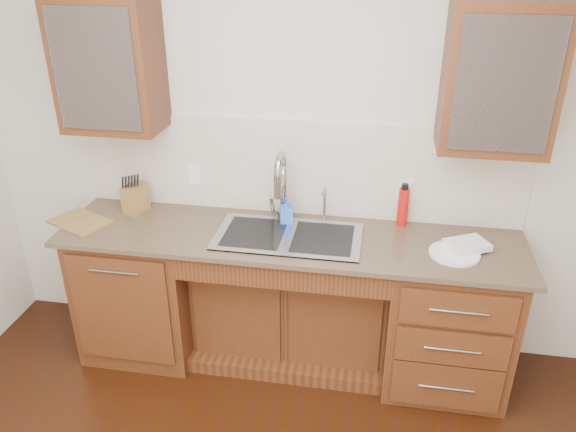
% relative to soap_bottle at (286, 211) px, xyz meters
% --- Properties ---
extents(wall_back, '(4.00, 0.10, 2.70)m').
position_rel_soap_bottle_xyz_m(wall_back, '(0.04, 0.22, 0.36)').
color(wall_back, beige).
rests_on(wall_back, ground).
extents(base_cabinet_left, '(0.70, 0.62, 0.88)m').
position_rel_soap_bottle_xyz_m(base_cabinet_left, '(-0.91, -0.14, -0.55)').
color(base_cabinet_left, '#593014').
rests_on(base_cabinet_left, ground).
extents(base_cabinet_center, '(1.20, 0.44, 0.70)m').
position_rel_soap_bottle_xyz_m(base_cabinet_center, '(0.04, -0.05, -0.64)').
color(base_cabinet_center, '#593014').
rests_on(base_cabinet_center, ground).
extents(base_cabinet_right, '(0.70, 0.62, 0.88)m').
position_rel_soap_bottle_xyz_m(base_cabinet_right, '(0.99, -0.14, -0.55)').
color(base_cabinet_right, '#593014').
rests_on(base_cabinet_right, ground).
extents(countertop, '(2.70, 0.65, 0.03)m').
position_rel_soap_bottle_xyz_m(countertop, '(0.04, -0.16, -0.10)').
color(countertop, '#84705B').
rests_on(countertop, base_cabinet_left).
extents(backsplash, '(2.70, 0.02, 0.59)m').
position_rel_soap_bottle_xyz_m(backsplash, '(0.04, 0.16, 0.21)').
color(backsplash, beige).
rests_on(backsplash, wall_back).
extents(sink, '(0.84, 0.46, 0.19)m').
position_rel_soap_bottle_xyz_m(sink, '(0.04, -0.17, -0.17)').
color(sink, '#9E9EA5').
rests_on(sink, countertop).
extents(faucet, '(0.04, 0.04, 0.40)m').
position_rel_soap_bottle_xyz_m(faucet, '(-0.03, 0.06, 0.12)').
color(faucet, '#999993').
rests_on(faucet, countertop).
extents(filter_tap, '(0.02, 0.02, 0.24)m').
position_rel_soap_bottle_xyz_m(filter_tap, '(0.22, 0.07, 0.04)').
color(filter_tap, '#999993').
rests_on(filter_tap, countertop).
extents(upper_cabinet_left, '(0.55, 0.34, 0.75)m').
position_rel_soap_bottle_xyz_m(upper_cabinet_left, '(-1.01, -0.00, 0.83)').
color(upper_cabinet_left, '#593014').
rests_on(upper_cabinet_left, wall_back).
extents(upper_cabinet_right, '(0.55, 0.34, 0.75)m').
position_rel_soap_bottle_xyz_m(upper_cabinet_right, '(1.09, -0.00, 0.83)').
color(upper_cabinet_right, '#593014').
rests_on(upper_cabinet_right, wall_back).
extents(outlet_left, '(0.08, 0.01, 0.12)m').
position_rel_soap_bottle_xyz_m(outlet_left, '(-0.61, 0.14, 0.13)').
color(outlet_left, white).
rests_on(outlet_left, backsplash).
extents(outlet_right, '(0.08, 0.01, 0.12)m').
position_rel_soap_bottle_xyz_m(outlet_right, '(0.69, 0.14, 0.13)').
color(outlet_right, white).
rests_on(outlet_right, backsplash).
extents(soap_bottle, '(0.09, 0.09, 0.16)m').
position_rel_soap_bottle_xyz_m(soap_bottle, '(0.00, 0.00, 0.00)').
color(soap_bottle, blue).
rests_on(soap_bottle, countertop).
extents(water_bottle, '(0.07, 0.07, 0.23)m').
position_rel_soap_bottle_xyz_m(water_bottle, '(0.69, 0.10, 0.04)').
color(water_bottle, red).
rests_on(water_bottle, countertop).
extents(plate, '(0.35, 0.35, 0.02)m').
position_rel_soap_bottle_xyz_m(plate, '(0.97, -0.22, -0.07)').
color(plate, white).
rests_on(plate, countertop).
extents(dish_towel, '(0.27, 0.25, 0.04)m').
position_rel_soap_bottle_xyz_m(dish_towel, '(1.04, -0.15, -0.05)').
color(dish_towel, '#EEF2C7').
rests_on(dish_towel, plate).
extents(knife_block, '(0.14, 0.18, 0.18)m').
position_rel_soap_bottle_xyz_m(knife_block, '(-0.96, 0.00, 0.01)').
color(knife_block, '#9D6B40').
rests_on(knife_block, countertop).
extents(cutting_board, '(0.41, 0.36, 0.02)m').
position_rel_soap_bottle_xyz_m(cutting_board, '(-1.23, -0.21, -0.07)').
color(cutting_board, olive).
rests_on(cutting_board, countertop).
extents(cup_left_a, '(0.13, 0.13, 0.09)m').
position_rel_soap_bottle_xyz_m(cup_left_a, '(-1.07, -0.00, 0.78)').
color(cup_left_a, white).
rests_on(cup_left_a, upper_cabinet_left).
extents(cup_left_b, '(0.09, 0.09, 0.08)m').
position_rel_soap_bottle_xyz_m(cup_left_b, '(-0.95, -0.00, 0.77)').
color(cup_left_b, silver).
rests_on(cup_left_b, upper_cabinet_left).
extents(cup_right_a, '(0.14, 0.14, 0.09)m').
position_rel_soap_bottle_xyz_m(cup_right_a, '(1.04, -0.00, 0.78)').
color(cup_right_a, silver).
rests_on(cup_right_a, upper_cabinet_right).
extents(cup_right_b, '(0.13, 0.13, 0.09)m').
position_rel_soap_bottle_xyz_m(cup_right_b, '(1.18, -0.00, 0.78)').
color(cup_right_b, white).
rests_on(cup_right_b, upper_cabinet_right).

